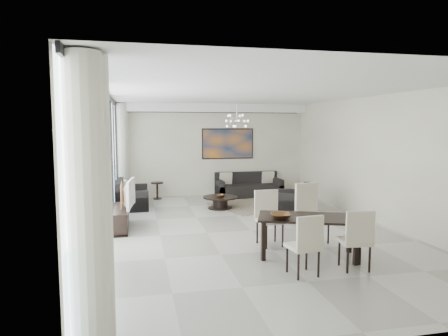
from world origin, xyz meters
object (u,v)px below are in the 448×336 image
object	(u,v)px
dining_table	(308,222)
television	(126,194)
sofa_main	(248,188)
tv_console	(119,218)
coffee_table	(220,202)

from	to	relation	value
dining_table	television	bearing A→B (deg)	139.20
television	dining_table	bearing A→B (deg)	-124.36
sofa_main	dining_table	world-z (taller)	sofa_main
television	dining_table	distance (m)	4.05
tv_console	television	xyz separation A→B (m)	(0.16, 0.06, 0.53)
tv_console	television	bearing A→B (deg)	20.86
coffee_table	television	bearing A→B (deg)	-146.93
sofa_main	tv_console	bearing A→B (deg)	-139.15
sofa_main	coffee_table	bearing A→B (deg)	-126.87
tv_console	sofa_main	bearing A→B (deg)	40.85
tv_console	dining_table	size ratio (longest dim) A/B	0.79
television	dining_table	size ratio (longest dim) A/B	0.57
sofa_main	dining_table	bearing A→B (deg)	-95.97
coffee_table	dining_table	world-z (taller)	dining_table
sofa_main	dining_table	xyz separation A→B (m)	(-0.62, -5.90, 0.35)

